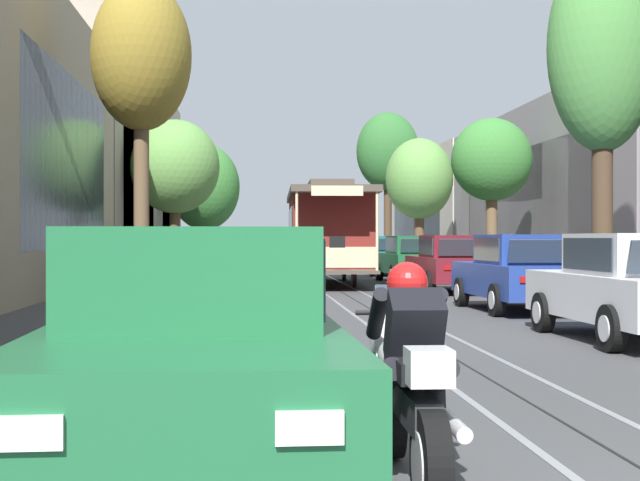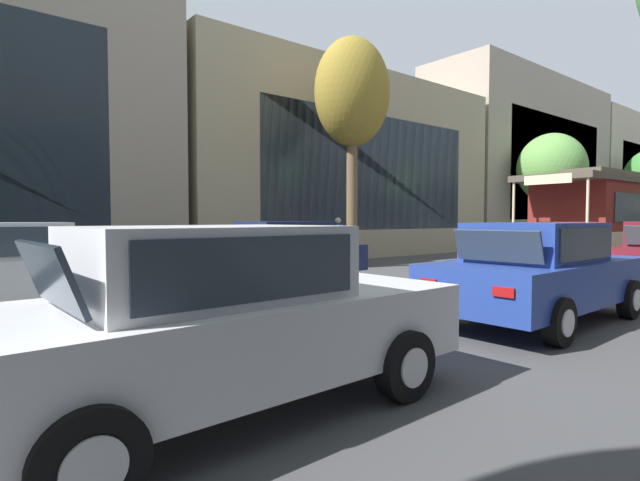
% 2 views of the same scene
% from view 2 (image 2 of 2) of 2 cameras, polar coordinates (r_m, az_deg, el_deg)
% --- Properties ---
extents(ground_plane, '(163.76, 163.76, 0.00)m').
position_cam_2_polar(ground_plane, '(19.53, 30.50, -2.61)').
color(ground_plane, '#424244').
extents(building_facade_left, '(5.86, 65.20, 10.75)m').
position_cam_2_polar(building_facade_left, '(29.80, 16.17, 8.60)').
color(building_facade_left, gray).
rests_on(building_facade_left, ground).
extents(parked_car_navy_mid_left, '(2.07, 4.39, 1.58)m').
position_cam_2_polar(parked_car_navy_mid_left, '(11.81, -4.59, -1.52)').
color(parked_car_navy_mid_left, '#19234C').
rests_on(parked_car_navy_mid_left, ground).
extents(parked_car_white_second_right, '(2.08, 4.39, 1.58)m').
position_cam_2_polar(parked_car_white_second_right, '(4.24, -11.68, -8.92)').
color(parked_car_white_second_right, silver).
rests_on(parked_car_white_second_right, ground).
extents(parked_car_blue_mid_right, '(2.09, 4.40, 1.58)m').
position_cam_2_polar(parked_car_blue_mid_right, '(8.43, 24.41, -3.39)').
color(parked_car_blue_mid_right, '#233D93').
rests_on(parked_car_blue_mid_right, ground).
extents(street_tree_kerb_left_second, '(2.38, 2.61, 7.65)m').
position_cam_2_polar(street_tree_kerb_left_second, '(16.72, 3.83, 16.81)').
color(street_tree_kerb_left_second, brown).
rests_on(street_tree_kerb_left_second, ground).
extents(street_tree_kerb_left_mid, '(3.53, 3.48, 6.21)m').
position_cam_2_polar(street_tree_kerb_left_mid, '(28.83, 25.72, 7.62)').
color(street_tree_kerb_left_mid, brown).
rests_on(street_tree_kerb_left_mid, ground).
extents(cable_car_trolley, '(2.81, 9.17, 3.28)m').
position_cam_2_polar(cable_car_trolley, '(20.27, 31.44, 2.25)').
color(cable_car_trolley, maroon).
rests_on(cable_car_trolley, ground).
extents(pedestrian_on_right_pavement, '(0.55, 0.42, 1.69)m').
position_cam_2_polar(pedestrian_on_right_pavement, '(17.36, 2.13, 0.31)').
color(pedestrian_on_right_pavement, '#4C4233').
rests_on(pedestrian_on_right_pavement, ground).
extents(fire_hydrant, '(0.40, 0.22, 0.84)m').
position_cam_2_polar(fire_hydrant, '(11.90, -24.14, -3.53)').
color(fire_hydrant, red).
rests_on(fire_hydrant, ground).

